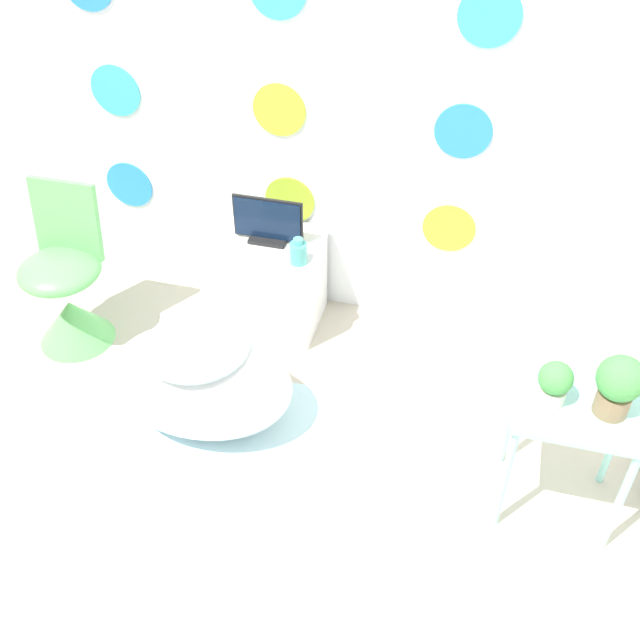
# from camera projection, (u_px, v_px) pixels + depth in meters

# --- Properties ---
(ground_plane) EXTENTS (12.00, 12.00, 0.00)m
(ground_plane) POSITION_uv_depth(u_px,v_px,m) (142.00, 590.00, 2.90)
(ground_plane) COLOR #BCB29E
(wall_back_dotted) EXTENTS (4.84, 0.05, 2.60)m
(wall_back_dotted) POSITION_uv_depth(u_px,v_px,m) (279.00, 73.00, 3.50)
(wall_back_dotted) COLOR white
(wall_back_dotted) RESTS_ON ground_plane
(rug) EXTENTS (1.12, 0.82, 0.01)m
(rug) POSITION_uv_depth(u_px,v_px,m) (193.00, 428.00, 3.53)
(rug) COLOR silver
(rug) RESTS_ON ground_plane
(bathtub) EXTENTS (0.86, 0.58, 0.47)m
(bathtub) POSITION_uv_depth(u_px,v_px,m) (201.00, 380.00, 3.44)
(bathtub) COLOR white
(bathtub) RESTS_ON ground_plane
(chair) EXTENTS (0.41, 0.41, 0.86)m
(chair) POSITION_uv_depth(u_px,v_px,m) (68.00, 296.00, 3.85)
(chair) COLOR #66C166
(chair) RESTS_ON ground_plane
(tv_cabinet) EXTENTS (0.51, 0.41, 0.52)m
(tv_cabinet) POSITION_uv_depth(u_px,v_px,m) (271.00, 281.00, 3.98)
(tv_cabinet) COLOR silver
(tv_cabinet) RESTS_ON ground_plane
(tv) EXTENTS (0.36, 0.12, 0.24)m
(tv) POSITION_uv_depth(u_px,v_px,m) (268.00, 223.00, 3.74)
(tv) COLOR black
(tv) RESTS_ON tv_cabinet
(vase) EXTENTS (0.09, 0.09, 0.14)m
(vase) POSITION_uv_depth(u_px,v_px,m) (298.00, 252.00, 3.63)
(vase) COLOR #51B2AD
(vase) RESTS_ON tv_cabinet
(side_table) EXTENTS (0.48, 0.39, 0.60)m
(side_table) POSITION_uv_depth(u_px,v_px,m) (572.00, 425.00, 2.91)
(side_table) COLOR #99E0D8
(side_table) RESTS_ON ground_plane
(potted_plant_left) EXTENTS (0.13, 0.13, 0.19)m
(potted_plant_left) POSITION_uv_depth(u_px,v_px,m) (555.00, 382.00, 2.78)
(potted_plant_left) COLOR beige
(potted_plant_left) RESTS_ON side_table
(potted_plant_right) EXTENTS (0.18, 0.18, 0.26)m
(potted_plant_right) POSITION_uv_depth(u_px,v_px,m) (619.00, 384.00, 2.71)
(potted_plant_right) COLOR #8C6B4C
(potted_plant_right) RESTS_ON side_table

